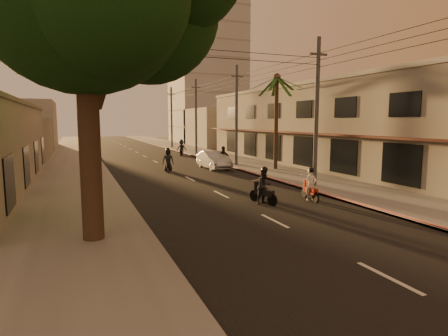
{
  "coord_description": "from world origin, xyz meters",
  "views": [
    {
      "loc": [
        -7.48,
        -11.07,
        4.1
      ],
      "look_at": [
        -0.25,
        6.95,
        1.63
      ],
      "focal_mm": 30.0,
      "sensor_mm": 36.0,
      "label": 1
    }
  ],
  "objects_px": {
    "scooter_mid_a": "(264,187)",
    "scooter_far_a": "(168,161)",
    "palm_tree": "(277,83)",
    "scooter_mid_b": "(223,159)",
    "scooter_red": "(311,186)",
    "parked_car": "(214,160)",
    "scooter_far_b": "(182,148)"
  },
  "relations": [
    {
      "from": "scooter_mid_a",
      "to": "scooter_far_a",
      "type": "bearing_deg",
      "value": 82.2
    },
    {
      "from": "scooter_mid_a",
      "to": "palm_tree",
      "type": "bearing_deg",
      "value": 42.78
    },
    {
      "from": "scooter_mid_a",
      "to": "scooter_mid_b",
      "type": "relative_size",
      "value": 0.95
    },
    {
      "from": "scooter_mid_a",
      "to": "scooter_red",
      "type": "bearing_deg",
      "value": -19.91
    },
    {
      "from": "scooter_red",
      "to": "scooter_far_a",
      "type": "distance_m",
      "value": 14.04
    },
    {
      "from": "scooter_mid_a",
      "to": "parked_car",
      "type": "bearing_deg",
      "value": 64.95
    },
    {
      "from": "palm_tree",
      "to": "scooter_far_a",
      "type": "relative_size",
      "value": 4.16
    },
    {
      "from": "scooter_far_a",
      "to": "parked_car",
      "type": "bearing_deg",
      "value": 17.17
    },
    {
      "from": "scooter_far_a",
      "to": "scooter_mid_b",
      "type": "bearing_deg",
      "value": 11.14
    },
    {
      "from": "scooter_mid_a",
      "to": "scooter_far_a",
      "type": "xyz_separation_m",
      "value": [
        -1.69,
        13.16,
        0.03
      ]
    },
    {
      "from": "palm_tree",
      "to": "parked_car",
      "type": "distance_m",
      "value": 8.25
    },
    {
      "from": "palm_tree",
      "to": "scooter_far_b",
      "type": "xyz_separation_m",
      "value": [
        -3.8,
        15.43,
        -6.26
      ]
    },
    {
      "from": "scooter_mid_b",
      "to": "parked_car",
      "type": "xyz_separation_m",
      "value": [
        -0.69,
        0.43,
        -0.13
      ]
    },
    {
      "from": "palm_tree",
      "to": "scooter_far_a",
      "type": "xyz_separation_m",
      "value": [
        -8.56,
        2.22,
        -6.26
      ]
    },
    {
      "from": "palm_tree",
      "to": "scooter_mid_b",
      "type": "bearing_deg",
      "value": 149.66
    },
    {
      "from": "scooter_red",
      "to": "scooter_mid_a",
      "type": "bearing_deg",
      "value": -177.61
    },
    {
      "from": "palm_tree",
      "to": "parked_car",
      "type": "relative_size",
      "value": 1.78
    },
    {
      "from": "scooter_mid_a",
      "to": "scooter_far_b",
      "type": "xyz_separation_m",
      "value": [
        3.07,
        26.37,
        0.04
      ]
    },
    {
      "from": "palm_tree",
      "to": "scooter_mid_a",
      "type": "relative_size",
      "value": 4.38
    },
    {
      "from": "scooter_mid_b",
      "to": "scooter_far_a",
      "type": "relative_size",
      "value": 0.99
    },
    {
      "from": "parked_car",
      "to": "scooter_mid_b",
      "type": "bearing_deg",
      "value": -32.88
    },
    {
      "from": "scooter_red",
      "to": "scooter_far_a",
      "type": "height_order",
      "value": "scooter_far_a"
    },
    {
      "from": "palm_tree",
      "to": "scooter_red",
      "type": "bearing_deg",
      "value": -111.03
    },
    {
      "from": "palm_tree",
      "to": "parked_car",
      "type": "bearing_deg",
      "value": 149.43
    },
    {
      "from": "scooter_red",
      "to": "parked_car",
      "type": "height_order",
      "value": "scooter_red"
    },
    {
      "from": "palm_tree",
      "to": "parked_car",
      "type": "xyz_separation_m",
      "value": [
        -4.49,
        2.65,
        -6.39
      ]
    },
    {
      "from": "scooter_mid_a",
      "to": "parked_car",
      "type": "distance_m",
      "value": 13.8
    },
    {
      "from": "palm_tree",
      "to": "scooter_mid_b",
      "type": "xyz_separation_m",
      "value": [
        -3.8,
        2.22,
        -6.26
      ]
    },
    {
      "from": "scooter_mid_b",
      "to": "parked_car",
      "type": "height_order",
      "value": "scooter_mid_b"
    },
    {
      "from": "scooter_mid_b",
      "to": "parked_car",
      "type": "relative_size",
      "value": 0.42
    },
    {
      "from": "scooter_far_b",
      "to": "scooter_mid_b",
      "type": "bearing_deg",
      "value": -67.19
    },
    {
      "from": "parked_car",
      "to": "palm_tree",
      "type": "bearing_deg",
      "value": -31.62
    }
  ]
}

